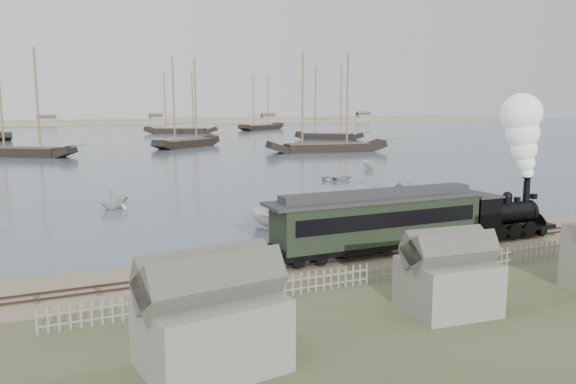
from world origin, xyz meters
name	(u,v)px	position (x,y,z in m)	size (l,w,h in m)	color
ground	(301,255)	(0.00, 0.00, 0.00)	(600.00, 600.00, 0.00)	gray
harbor_water	(85,133)	(0.00, 170.00, 0.03)	(600.00, 336.00, 0.06)	#435160
rail_track	(315,262)	(0.00, -2.00, 0.04)	(120.00, 1.80, 0.16)	#3A271F
picket_fence_west	(245,303)	(-6.50, -7.00, 0.00)	(19.00, 0.10, 1.20)	slate
picket_fence_east	(531,262)	(12.50, -7.50, 0.00)	(15.00, 0.10, 1.20)	slate
shed_left	(212,367)	(-10.00, -13.00, 0.00)	(5.00, 4.00, 4.10)	slate
shed_mid	(446,311)	(2.00, -12.00, 0.00)	(4.00, 3.50, 3.60)	slate
far_spit	(70,125)	(0.00, 250.00, 0.00)	(500.00, 20.00, 1.80)	tan
locomotive	(520,174)	(16.88, -2.00, 4.72)	(8.23, 3.07, 10.26)	black
passenger_coach	(378,220)	(4.64, -2.00, 2.36)	(15.51, 2.99, 3.77)	black
beached_dinghy	(194,263)	(-7.26, -0.22, 0.38)	(3.65, 2.61, 0.76)	silver
rowboat_1	(114,199)	(-9.16, 21.70, 0.97)	(3.46, 2.98, 1.82)	silver
rowboat_2	(265,219)	(0.78, 8.31, 0.80)	(3.84, 1.44, 1.48)	silver
rowboat_3	(337,177)	(19.55, 30.24, 0.47)	(3.95, 2.82, 0.82)	silver
rowboat_4	(403,183)	(22.45, 19.91, 0.85)	(3.01, 2.60, 1.59)	silver
rowboat_5	(369,165)	(30.00, 39.15, 0.74)	(3.51, 1.32, 1.36)	silver
schooner_2	(21,102)	(-17.47, 82.44, 10.06)	(19.37, 4.47, 20.00)	black
schooner_3	(186,102)	(15.81, 92.64, 10.06)	(19.33, 4.46, 20.00)	black
schooner_4	(327,102)	(38.84, 68.85, 10.06)	(24.75, 5.71, 20.00)	black
schooner_5	(329,103)	(57.62, 102.62, 10.06)	(18.39, 4.24, 20.00)	black
schooner_8	(180,103)	(28.29, 150.12, 10.06)	(23.55, 5.44, 20.00)	black
schooner_9	(262,103)	(62.47, 164.54, 10.06)	(23.90, 5.52, 20.00)	black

